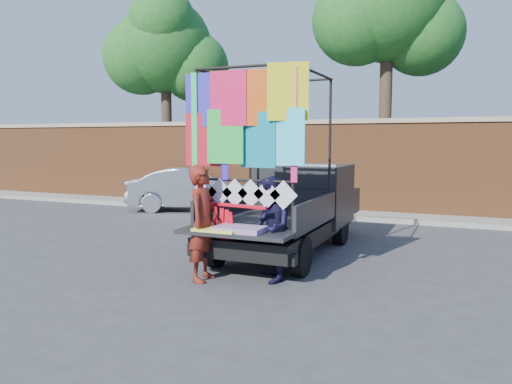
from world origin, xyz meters
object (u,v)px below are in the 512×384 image
at_px(woman, 203,223).
at_px(man, 270,229).
at_px(pickup_truck, 296,206).
at_px(sedan, 194,189).

height_order(woman, man, woman).
bearing_deg(man, pickup_truck, 160.84).
xyz_separation_m(pickup_truck, sedan, (-4.33, 3.57, -0.16)).
xyz_separation_m(pickup_truck, woman, (-0.51, -2.71, 0.06)).
relative_size(pickup_truck, woman, 2.92).
xyz_separation_m(sedan, woman, (3.82, -6.27, 0.22)).
distance_m(woman, man, 0.98).
height_order(sedan, man, man).
height_order(pickup_truck, woman, pickup_truck).
bearing_deg(pickup_truck, man, -80.37).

